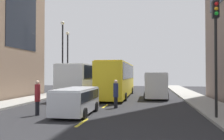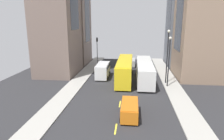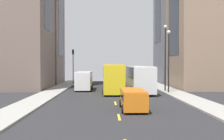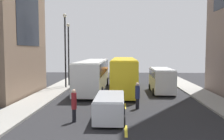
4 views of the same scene
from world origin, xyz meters
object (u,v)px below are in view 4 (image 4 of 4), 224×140
at_px(car_silver_0, 110,105).
at_px(pedestrian_walking_far, 74,104).
at_px(streetcar_yellow, 124,72).
at_px(city_bus_white, 93,72).
at_px(delivery_van_white, 162,79).
at_px(pedestrian_crossing_near, 137,95).
at_px(car_orange_1, 116,72).

xyz_separation_m(car_silver_0, pedestrian_walking_far, (-2.18, -0.63, 0.18)).
xyz_separation_m(streetcar_yellow, pedestrian_walking_far, (-3.12, -11.87, -1.02)).
bearing_deg(streetcar_yellow, car_silver_0, -94.76).
distance_m(city_bus_white, delivery_van_white, 7.50).
xyz_separation_m(city_bus_white, pedestrian_crossing_near, (4.40, -8.50, -0.93)).
xyz_separation_m(car_orange_1, pedestrian_crossing_near, (2.19, -22.14, 0.13)).
relative_size(delivery_van_white, car_silver_0, 1.24).
distance_m(car_silver_0, pedestrian_crossing_near, 3.55).
bearing_deg(delivery_van_white, pedestrian_walking_far, -123.33).
relative_size(city_bus_white, delivery_van_white, 2.39).
relative_size(city_bus_white, car_orange_1, 2.95).
height_order(city_bus_white, pedestrian_walking_far, city_bus_white).
xyz_separation_m(delivery_van_white, pedestrian_walking_far, (-7.10, -10.80, -0.41)).
height_order(streetcar_yellow, pedestrian_crossing_near, streetcar_yellow).
bearing_deg(car_silver_0, pedestrian_walking_far, -164.00).
distance_m(delivery_van_white, pedestrian_walking_far, 12.93).
bearing_deg(delivery_van_white, car_orange_1, 109.07).
height_order(city_bus_white, car_orange_1, city_bus_white).
xyz_separation_m(city_bus_white, streetcar_yellow, (3.39, -0.22, 0.11)).
bearing_deg(city_bus_white, pedestrian_walking_far, -88.70).
height_order(delivery_van_white, pedestrian_walking_far, delivery_van_white).
xyz_separation_m(pedestrian_crossing_near, pedestrian_walking_far, (-4.13, -3.59, 0.03)).
bearing_deg(delivery_van_white, car_silver_0, -115.81).
bearing_deg(pedestrian_walking_far, car_orange_1, 18.43).
relative_size(streetcar_yellow, car_silver_0, 2.95).
height_order(city_bus_white, streetcar_yellow, streetcar_yellow).
bearing_deg(streetcar_yellow, pedestrian_walking_far, -104.72).
xyz_separation_m(delivery_van_white, car_silver_0, (-4.92, -10.17, -0.58)).
bearing_deg(city_bus_white, pedestrian_crossing_near, -62.60).
height_order(streetcar_yellow, car_silver_0, streetcar_yellow).
height_order(car_silver_0, pedestrian_crossing_near, pedestrian_crossing_near).
relative_size(streetcar_yellow, pedestrian_crossing_near, 6.23).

